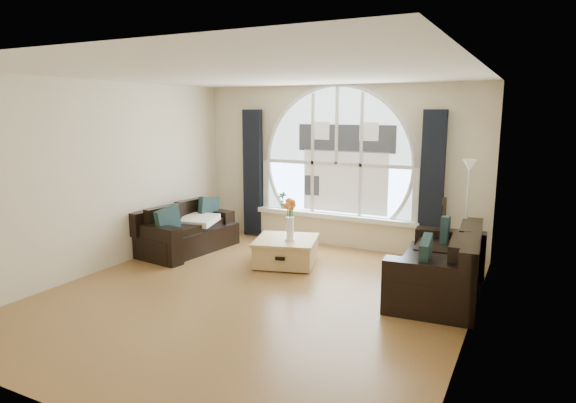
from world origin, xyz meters
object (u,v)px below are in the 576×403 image
object	(u,v)px
guitar	(444,232)
potted_plant	(283,200)
sofa_right	(439,263)
vase_flowers	(290,215)
floor_lamp	(466,215)
coffee_chest	(286,250)
sofa_left	(188,227)

from	to	relation	value
guitar	potted_plant	xyz separation A→B (m)	(-2.87, 0.37, 0.17)
sofa_right	potted_plant	distance (m)	3.41
vase_flowers	potted_plant	size ratio (longest dim) A/B	2.31
sofa_right	guitar	world-z (taller)	guitar
floor_lamp	vase_flowers	bearing A→B (deg)	-155.00
floor_lamp	sofa_right	bearing A→B (deg)	-96.46
coffee_chest	guitar	bearing A→B (deg)	8.28
sofa_left	potted_plant	world-z (taller)	potted_plant
floor_lamp	coffee_chest	bearing A→B (deg)	-157.19
floor_lamp	guitar	distance (m)	0.40
sofa_right	floor_lamp	bearing A→B (deg)	79.06
sofa_left	sofa_right	size ratio (longest dim) A/B	0.88
sofa_left	coffee_chest	size ratio (longest dim) A/B	1.86
vase_flowers	guitar	xyz separation A→B (m)	(2.02, 1.02, -0.25)
coffee_chest	vase_flowers	world-z (taller)	vase_flowers
sofa_left	sofa_right	distance (m)	4.05
floor_lamp	potted_plant	xyz separation A→B (m)	(-3.16, 0.32, -0.10)
sofa_left	coffee_chest	world-z (taller)	sofa_left
sofa_right	vase_flowers	size ratio (longest dim) A/B	2.68
coffee_chest	floor_lamp	world-z (taller)	floor_lamp
potted_plant	floor_lamp	bearing A→B (deg)	-5.79
vase_flowers	floor_lamp	bearing A→B (deg)	25.00
potted_plant	coffee_chest	bearing A→B (deg)	-60.56
vase_flowers	potted_plant	distance (m)	1.64
sofa_left	sofa_right	world-z (taller)	sofa_right
floor_lamp	guitar	size ratio (longest dim) A/B	1.51
floor_lamp	sofa_left	bearing A→B (deg)	-165.35
sofa_left	floor_lamp	bearing A→B (deg)	22.09
potted_plant	sofa_right	bearing A→B (deg)	-27.20
vase_flowers	guitar	world-z (taller)	vase_flowers
vase_flowers	sofa_right	bearing A→B (deg)	-4.09
coffee_chest	guitar	xyz separation A→B (m)	(2.12, 0.96, 0.31)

